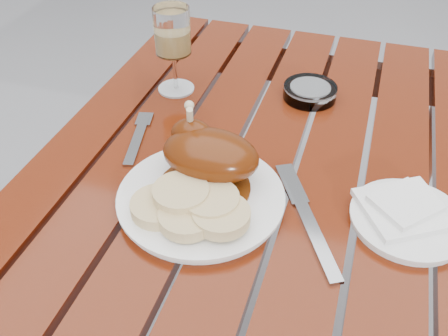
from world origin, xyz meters
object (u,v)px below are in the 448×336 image
(table, at_px, (250,304))
(side_plate, at_px, (408,220))
(wine_glass, at_px, (174,51))
(ashtray, at_px, (310,92))
(dinner_plate, at_px, (201,198))

(table, distance_m, side_plate, 0.46)
(table, height_order, wine_glass, wine_glass)
(wine_glass, relative_size, side_plate, 1.02)
(side_plate, bearing_deg, table, 171.22)
(table, bearing_deg, ashtray, 81.76)
(table, relative_size, ashtray, 10.70)
(side_plate, distance_m, ashtray, 0.38)
(dinner_plate, bearing_deg, wine_glass, 118.24)
(side_plate, bearing_deg, wine_glass, 151.66)
(table, relative_size, dinner_plate, 4.42)
(side_plate, bearing_deg, dinner_plate, -170.78)
(wine_glass, distance_m, ashtray, 0.30)
(table, bearing_deg, side_plate, -8.78)
(side_plate, bearing_deg, ashtray, 123.35)
(side_plate, height_order, ashtray, ashtray)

